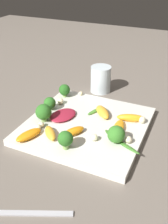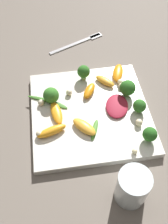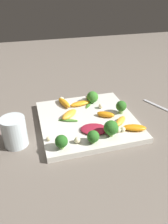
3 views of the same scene
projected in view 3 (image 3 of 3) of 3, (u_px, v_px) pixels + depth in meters
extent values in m
plane|color=#6B6056|center=(87.00, 123.00, 0.73)|extent=(2.40, 2.40, 0.00)
cube|color=silver|center=(87.00, 120.00, 0.73)|extent=(0.31, 0.31, 0.02)
cylinder|color=silver|center=(15.00, 132.00, 0.62)|extent=(0.07, 0.07, 0.09)
cube|color=#B2B2B7|center=(167.00, 110.00, 0.80)|extent=(0.09, 0.18, 0.01)
ellipsoid|color=maroon|center=(93.00, 129.00, 0.66)|extent=(0.10, 0.08, 0.01)
ellipsoid|color=orange|center=(80.00, 104.00, 0.79)|extent=(0.08, 0.04, 0.01)
ellipsoid|color=#FCAD33|center=(120.00, 121.00, 0.69)|extent=(0.06, 0.06, 0.02)
ellipsoid|color=#FCAD33|center=(69.00, 114.00, 0.72)|extent=(0.07, 0.07, 0.02)
ellipsoid|color=orange|center=(135.00, 128.00, 0.66)|extent=(0.08, 0.05, 0.02)
ellipsoid|color=orange|center=(64.00, 103.00, 0.79)|extent=(0.04, 0.08, 0.02)
ellipsoid|color=orange|center=(106.00, 114.00, 0.73)|extent=(0.06, 0.05, 0.02)
cylinder|color=#84AD5B|center=(62.00, 146.00, 0.59)|extent=(0.01, 0.01, 0.01)
sphere|color=#26601E|center=(61.00, 141.00, 0.58)|extent=(0.04, 0.04, 0.04)
cylinder|color=#7A9E51|center=(111.00, 133.00, 0.64)|extent=(0.02, 0.02, 0.02)
sphere|color=#2D6B23|center=(111.00, 128.00, 0.63)|extent=(0.04, 0.04, 0.04)
cylinder|color=#84AD5B|center=(93.00, 141.00, 0.61)|extent=(0.01, 0.01, 0.01)
sphere|color=#2D6B23|center=(93.00, 136.00, 0.60)|extent=(0.03, 0.03, 0.03)
cylinder|color=#84AD5B|center=(92.00, 101.00, 0.81)|extent=(0.01, 0.01, 0.01)
sphere|color=#387A28|center=(92.00, 97.00, 0.80)|extent=(0.04, 0.04, 0.04)
cylinder|color=#84AD5B|center=(120.00, 110.00, 0.75)|extent=(0.01, 0.01, 0.02)
sphere|color=#2D6B23|center=(121.00, 105.00, 0.74)|extent=(0.04, 0.04, 0.04)
ellipsoid|color=#47842D|center=(69.00, 121.00, 0.70)|extent=(0.06, 0.04, 0.01)
ellipsoid|color=#3D7528|center=(92.00, 98.00, 0.84)|extent=(0.04, 0.08, 0.01)
ellipsoid|color=#3D7528|center=(89.00, 104.00, 0.80)|extent=(0.05, 0.06, 0.00)
sphere|color=beige|center=(123.00, 129.00, 0.66)|extent=(0.02, 0.02, 0.02)
sphere|color=beige|center=(48.00, 139.00, 0.62)|extent=(0.01, 0.01, 0.01)
sphere|color=beige|center=(62.00, 99.00, 0.81)|extent=(0.02, 0.02, 0.02)
sphere|color=beige|center=(118.00, 130.00, 0.65)|extent=(0.02, 0.02, 0.02)
sphere|color=beige|center=(101.00, 106.00, 0.77)|extent=(0.02, 0.02, 0.02)
sphere|color=beige|center=(77.00, 140.00, 0.61)|extent=(0.02, 0.02, 0.02)
sphere|color=beige|center=(88.00, 97.00, 0.83)|extent=(0.02, 0.02, 0.02)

